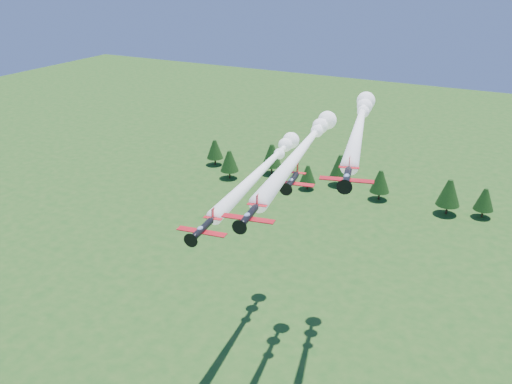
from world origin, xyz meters
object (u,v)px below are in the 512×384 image
at_px(plane_lead, 305,146).
at_px(plane_left, 266,166).
at_px(plane_right, 360,122).
at_px(plane_slot, 292,181).

distance_m(plane_lead, plane_left, 15.39).
xyz_separation_m(plane_lead, plane_right, (6.92, 8.38, 3.06)).
xyz_separation_m(plane_left, plane_right, (17.98, 1.16, 10.97)).
bearing_deg(plane_lead, plane_right, 40.97).
relative_size(plane_lead, plane_right, 1.09).
xyz_separation_m(plane_lead, plane_slot, (2.35, -10.35, -2.40)).
xyz_separation_m(plane_lead, plane_left, (-11.06, 7.21, -7.90)).
xyz_separation_m(plane_left, plane_slot, (13.41, -17.56, 5.50)).
distance_m(plane_right, plane_slot, 20.03).
bearing_deg(plane_slot, plane_right, 66.02).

